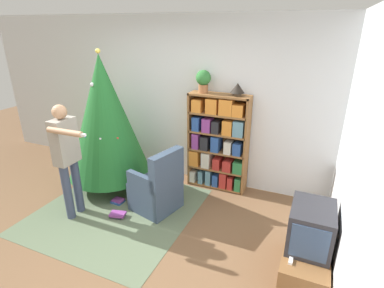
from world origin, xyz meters
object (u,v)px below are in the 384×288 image
(standing_person, at_px, (67,153))
(potted_plant, at_px, (203,80))
(christmas_tree, at_px, (105,118))
(table_lamp, at_px, (237,89))
(armchair, at_px, (158,189))
(television, at_px, (311,227))
(bookshelf, at_px, (218,143))

(standing_person, xyz_separation_m, potted_plant, (1.25, 1.51, 0.78))
(christmas_tree, distance_m, table_lamp, 1.99)
(potted_plant, relative_size, table_lamp, 1.64)
(standing_person, bearing_deg, christmas_tree, -177.42)
(potted_plant, bearing_deg, armchair, -106.72)
(television, height_order, standing_person, standing_person)
(television, xyz_separation_m, christmas_tree, (-3.01, 0.79, 0.51))
(bookshelf, bearing_deg, potted_plant, 178.05)
(television, bearing_deg, bookshelf, 135.07)
(armchair, bearing_deg, table_lamp, 153.87)
(christmas_tree, relative_size, standing_person, 1.38)
(armchair, bearing_deg, standing_person, -46.00)
(bookshelf, bearing_deg, standing_person, -135.16)
(bookshelf, relative_size, potted_plant, 4.57)
(bookshelf, bearing_deg, christmas_tree, -157.80)
(christmas_tree, height_order, armchair, christmas_tree)
(armchair, distance_m, table_lamp, 1.78)
(christmas_tree, distance_m, standing_person, 0.89)
(christmas_tree, bearing_deg, table_lamp, 19.58)
(christmas_tree, bearing_deg, armchair, -16.28)
(potted_plant, bearing_deg, standing_person, -129.69)
(potted_plant, xyz_separation_m, table_lamp, (0.51, 0.00, -0.09))
(television, relative_size, christmas_tree, 0.24)
(christmas_tree, relative_size, table_lamp, 10.66)
(television, bearing_deg, table_lamp, 129.32)
(bookshelf, height_order, table_lamp, table_lamp)
(christmas_tree, bearing_deg, standing_person, -86.05)
(television, relative_size, standing_person, 0.34)
(christmas_tree, bearing_deg, potted_plant, 26.31)
(armchair, bearing_deg, potted_plant, 177.19)
(standing_person, bearing_deg, bookshelf, 133.47)
(bookshelf, distance_m, table_lamp, 0.89)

